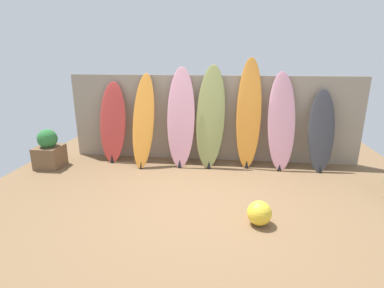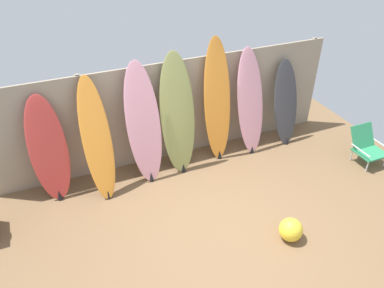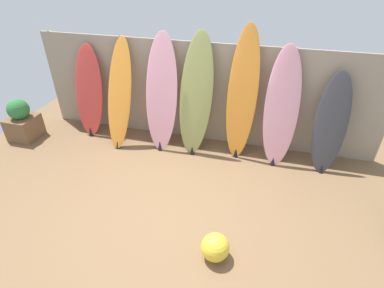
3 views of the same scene
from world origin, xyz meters
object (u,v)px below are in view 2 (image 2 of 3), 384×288
at_px(surfboard_red_0, 48,150).
at_px(surfboard_orange_4, 217,102).
at_px(surfboard_charcoal_6, 286,104).
at_px(surfboard_olive_3, 177,115).
at_px(surfboard_orange_1, 97,140).
at_px(surfboard_pink_2, 144,125).
at_px(beach_ball, 291,230).
at_px(beach_chair, 367,145).
at_px(surfboard_pink_5, 250,103).

relative_size(surfboard_red_0, surfboard_orange_4, 0.77).
height_order(surfboard_red_0, surfboard_charcoal_6, surfboard_red_0).
relative_size(surfboard_olive_3, surfboard_orange_4, 0.94).
distance_m(surfboard_red_0, surfboard_charcoal_6, 4.21).
relative_size(surfboard_red_0, surfboard_orange_1, 0.91).
height_order(surfboard_red_0, surfboard_pink_2, surfboard_pink_2).
distance_m(surfboard_pink_2, surfboard_charcoal_6, 2.75).
relative_size(surfboard_red_0, beach_ball, 5.05).
bearing_deg(surfboard_orange_1, beach_ball, -44.61).
distance_m(surfboard_olive_3, surfboard_charcoal_6, 2.16).
bearing_deg(surfboard_olive_3, surfboard_charcoal_6, -0.10).
height_order(surfboard_red_0, beach_chair, surfboard_red_0).
xyz_separation_m(surfboard_orange_1, beach_chair, (4.47, -1.09, -0.59)).
distance_m(surfboard_pink_5, beach_ball, 2.44).
xyz_separation_m(surfboard_pink_2, surfboard_olive_3, (0.59, 0.04, 0.03)).
bearing_deg(surfboard_olive_3, surfboard_orange_1, -175.94).
bearing_deg(beach_ball, surfboard_pink_5, 75.30).
xyz_separation_m(surfboard_red_0, surfboard_pink_5, (3.45, -0.04, 0.12)).
xyz_separation_m(surfboard_olive_3, beach_ball, (0.80, -2.22, -0.84)).
bearing_deg(beach_chair, surfboard_red_0, -170.11).
xyz_separation_m(surfboard_red_0, beach_ball, (2.86, -2.28, -0.66)).
bearing_deg(surfboard_orange_4, surfboard_pink_2, -175.86).
bearing_deg(surfboard_red_0, surfboard_charcoal_6, -0.82).
xyz_separation_m(surfboard_olive_3, surfboard_pink_5, (1.39, 0.01, -0.06)).
bearing_deg(surfboard_orange_4, beach_ball, -88.78).
xyz_separation_m(beach_chair, beach_ball, (-2.32, -1.04, -0.15)).
distance_m(surfboard_orange_1, beach_ball, 3.11).
relative_size(surfboard_pink_2, surfboard_charcoal_6, 1.26).
height_order(surfboard_pink_2, beach_chair, surfboard_pink_2).
bearing_deg(surfboard_red_0, beach_ball, -38.48).
height_order(surfboard_orange_1, beach_chair, surfboard_orange_1).
relative_size(surfboard_red_0, surfboard_olive_3, 0.82).
distance_m(surfboard_pink_2, surfboard_orange_4, 1.35).
xyz_separation_m(surfboard_red_0, beach_chair, (5.18, -1.24, -0.51)).
bearing_deg(beach_ball, surfboard_olive_3, 109.85).
bearing_deg(surfboard_orange_1, surfboard_pink_5, 2.29).
relative_size(surfboard_orange_1, surfboard_orange_4, 0.86).
xyz_separation_m(surfboard_red_0, surfboard_orange_1, (0.71, -0.15, 0.08)).
bearing_deg(surfboard_charcoal_6, surfboard_pink_5, 178.70).
xyz_separation_m(surfboard_pink_5, beach_chair, (1.73, -1.20, -0.62)).
relative_size(surfboard_pink_2, surfboard_pink_5, 1.04).
xyz_separation_m(surfboard_olive_3, surfboard_charcoal_6, (2.15, -0.00, -0.23)).
relative_size(surfboard_pink_5, beach_chair, 3.04).
height_order(surfboard_orange_1, surfboard_pink_2, surfboard_pink_2).
bearing_deg(surfboard_orange_4, surfboard_orange_1, -175.82).
relative_size(surfboard_pink_2, beach_ball, 5.98).
relative_size(surfboard_orange_1, surfboard_charcoal_6, 1.17).
distance_m(surfboard_orange_1, surfboard_pink_2, 0.76).
height_order(surfboard_olive_3, surfboard_orange_4, surfboard_orange_4).
distance_m(surfboard_orange_4, beach_chair, 2.77).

